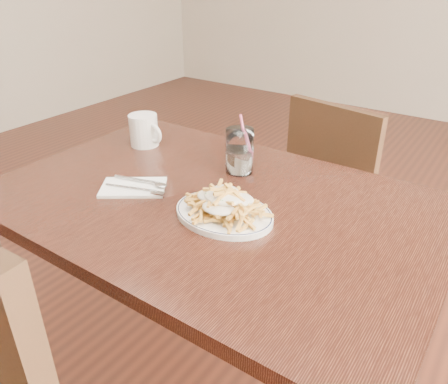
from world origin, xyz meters
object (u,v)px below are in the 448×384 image
Objects in this scene: chair_far at (339,186)px; loaded_fries at (224,200)px; water_glass at (240,154)px; table at (212,222)px; coffee_mug at (144,130)px; fries_plate at (224,214)px.

loaded_fries is (-0.00, -0.84, 0.32)m from chair_far.
chair_far is 0.69m from water_glass.
table is at bearing 143.50° from loaded_fries.
chair_far is 4.64× the size of water_glass.
coffee_mug is at bearing -129.63° from chair_far.
table is at bearing -23.12° from coffee_mug.
loaded_fries is at bearing -90.16° from chair_far.
loaded_fries is (0.08, -0.06, 0.13)m from table.
table is at bearing -81.17° from water_glass.
loaded_fries is at bearing -65.24° from water_glass.
loaded_fries is 1.76× the size of coffee_mug.
water_glass reaches higher than coffee_mug.
water_glass is 0.38m from coffee_mug.
loaded_fries is at bearing 0.00° from fries_plate.
water_glass is at bearing 0.87° from coffee_mug.
fries_plate is at bearing 0.00° from loaded_fries.
chair_far is at bearing 83.63° from table.
water_glass is at bearing 114.76° from fries_plate.
fries_plate is 0.04m from loaded_fries.
table is 4.00× the size of fries_plate.
table is at bearing 143.50° from fries_plate.
chair_far reaches higher than loaded_fries.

